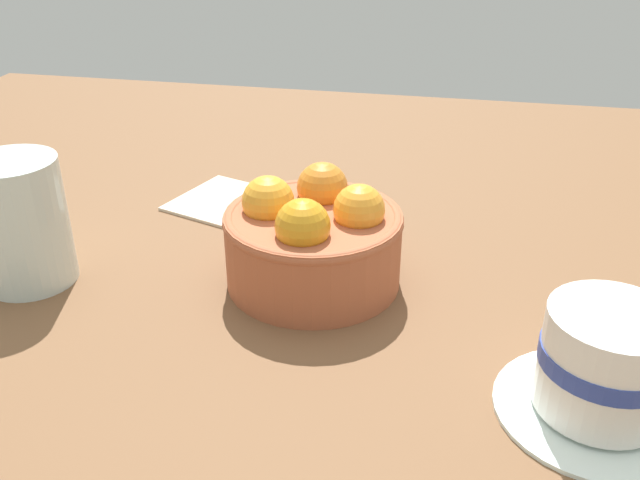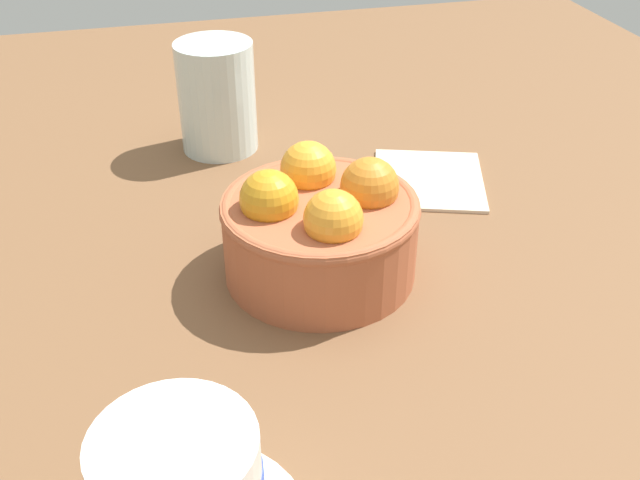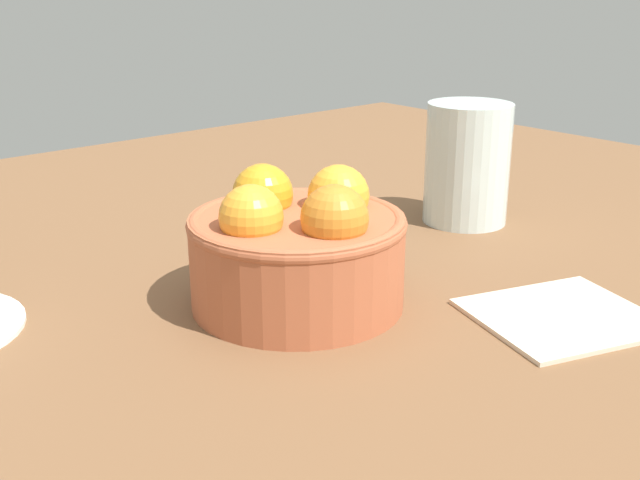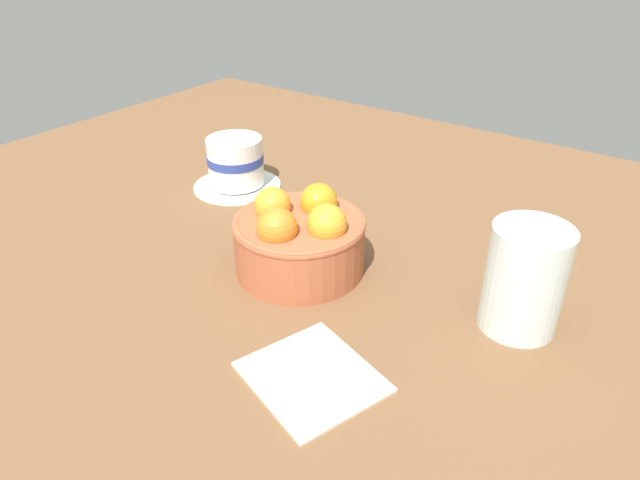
{
  "view_description": "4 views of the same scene",
  "coord_description": "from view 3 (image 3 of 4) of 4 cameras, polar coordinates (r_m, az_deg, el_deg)",
  "views": [
    {
      "loc": [
        -10.21,
        46.84,
        29.08
      ],
      "look_at": [
        -0.25,
        -1.43,
        3.03
      ],
      "focal_mm": 38.89,
      "sensor_mm": 36.0,
      "label": 1
    },
    {
      "loc": [
        -42.87,
        10.71,
        31.98
      ],
      "look_at": [
        -1.56,
        0.39,
        3.88
      ],
      "focal_mm": 41.62,
      "sensor_mm": 36.0,
      "label": 2
    },
    {
      "loc": [
        -29.89,
        -36.57,
        20.76
      ],
      "look_at": [
        1.43,
        -0.58,
        4.25
      ],
      "focal_mm": 43.92,
      "sensor_mm": 36.0,
      "label": 3
    },
    {
      "loc": [
        32.3,
        -41.06,
        34.01
      ],
      "look_at": [
        1.99,
        0.99,
        3.82
      ],
      "focal_mm": 32.02,
      "sensor_mm": 36.0,
      "label": 4
    }
  ],
  "objects": [
    {
      "name": "ground_plane",
      "position": [
        0.52,
        -1.61,
        -6.79
      ],
      "size": [
        126.61,
        109.39,
        4.28
      ],
      "primitive_type": "cube",
      "color": "brown"
    },
    {
      "name": "terracotta_bowl",
      "position": [
        0.5,
        -1.65,
        -0.53
      ],
      "size": [
        14.02,
        14.02,
        8.78
      ],
      "color": "#AD5938",
      "rests_on": "ground_plane"
    },
    {
      "name": "water_glass",
      "position": [
        0.68,
        10.68,
        5.5
      ],
      "size": [
        7.19,
        7.19,
        10.28
      ],
      "primitive_type": "cylinder",
      "color": "silver",
      "rests_on": "ground_plane"
    },
    {
      "name": "folded_napkin",
      "position": [
        0.52,
        17.26,
        -5.18
      ],
      "size": [
        13.18,
        12.47,
        0.6
      ],
      "primitive_type": "cube",
      "rotation": [
        0.0,
        0.0,
        -0.33
      ],
      "color": "beige",
      "rests_on": "ground_plane"
    }
  ]
}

